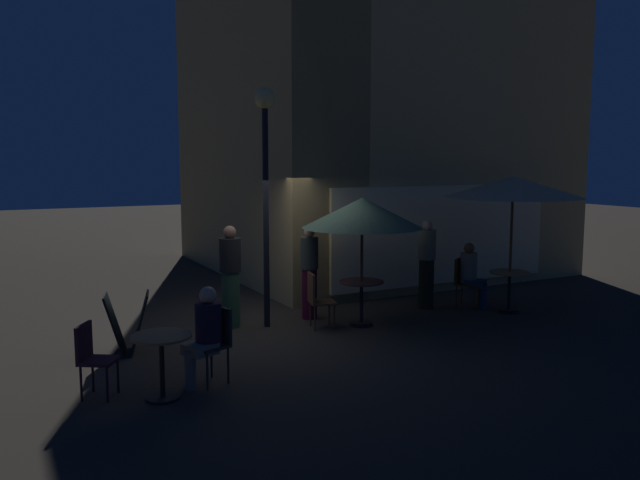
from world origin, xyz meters
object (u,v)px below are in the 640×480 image
cafe_chair_1 (317,296)px  patron_standing_3 (309,273)px  cafe_table_0 (509,283)px  patio_umbrella_1 (362,213)px  patron_standing_2 (230,277)px  cafe_chair_3 (92,353)px  patron_standing_4 (427,264)px  cafe_table_1 (361,293)px  street_lamp_near_corner (265,156)px  cafe_chair_2 (215,337)px  menu_sandwich_board (127,323)px  cafe_chair_0 (463,278)px  patron_seated_1 (205,330)px  patio_umbrella_0 (513,187)px  cafe_table_2 (162,353)px  patron_seated_0 (471,272)px

cafe_chair_1 → patron_standing_3: 0.74m
cafe_table_0 → cafe_chair_1: 3.77m
patio_umbrella_1 → patron_standing_2: patio_umbrella_1 is taller
cafe_table_0 → cafe_chair_3: size_ratio=0.86×
patron_standing_4 → cafe_table_1: bearing=46.8°
street_lamp_near_corner → cafe_table_0: (4.42, -1.14, -2.33)m
cafe_chair_2 → patron_standing_2: 2.73m
cafe_chair_2 → cafe_chair_3: 1.49m
menu_sandwich_board → cafe_chair_3: (-0.72, -1.60, 0.08)m
street_lamp_near_corner → cafe_chair_2: street_lamp_near_corner is taller
patio_umbrella_1 → cafe_chair_0: (2.47, 0.29, -1.38)m
cafe_chair_0 → patron_standing_2: (-4.50, 0.65, 0.31)m
patio_umbrella_1 → patron_seated_1: (-3.26, -1.59, -1.23)m
cafe_table_0 → cafe_chair_0: (-0.47, 0.74, 0.00)m
street_lamp_near_corner → cafe_table_1: (1.47, -0.69, -2.32)m
cafe_table_1 → patio_umbrella_0: (2.95, -0.45, 1.76)m
cafe_chair_0 → patron_standing_3: bearing=-133.0°
patio_umbrella_0 → patron_standing_3: size_ratio=1.53×
cafe_chair_1 → cafe_chair_3: (-3.83, -1.55, -0.02)m
patron_standing_4 → patron_seated_1: bearing=53.1°
cafe_table_0 → patron_standing_4: bearing=140.4°
menu_sandwich_board → patron_standing_3: (3.30, 0.61, 0.38)m
cafe_table_0 → patron_standing_2: bearing=164.4°
cafe_table_1 → cafe_table_2: bearing=-154.8°
cafe_table_2 → patron_standing_2: (1.85, 2.76, 0.31)m
patio_umbrella_1 → patron_seated_1: bearing=-154.0°
cafe_chair_1 → cafe_chair_0: bearing=15.4°
menu_sandwich_board → cafe_chair_2: 1.93m
menu_sandwich_board → patron_seated_1: (0.62, -1.83, 0.26)m
patron_standing_3 → patron_seated_0: bearing=-12.0°
street_lamp_near_corner → patio_umbrella_1: (1.47, -0.69, -0.95)m
patio_umbrella_0 → street_lamp_near_corner: bearing=165.5°
cafe_chair_3 → patio_umbrella_0: bearing=39.3°
patron_seated_1 → patron_standing_2: patron_standing_2 is taller
cafe_table_0 → cafe_chair_3: cafe_chair_3 is taller
patio_umbrella_1 → patron_standing_3: bearing=124.4°
cafe_table_2 → patron_standing_4: patron_standing_4 is taller
cafe_table_0 → cafe_table_1: size_ratio=0.99×
cafe_chair_0 → patron_seated_0: size_ratio=0.75×
cafe_table_2 → patron_standing_2: 3.34m
cafe_chair_0 → cafe_table_0: bearing=-0.0°
cafe_table_2 → patio_umbrella_1: 4.50m
patio_umbrella_1 → cafe_chair_2: bearing=-153.7°
patio_umbrella_0 → cafe_chair_0: patio_umbrella_0 is taller
cafe_chair_2 → patron_seated_1: (-0.14, -0.05, 0.13)m
patron_seated_0 → patron_standing_4: 0.88m
cafe_table_1 → patron_standing_2: patron_standing_2 is taller
patio_umbrella_0 → patron_standing_4: patio_umbrella_0 is taller
menu_sandwich_board → patio_umbrella_0: (6.83, -0.69, 1.88)m
patio_umbrella_0 → patio_umbrella_1: patio_umbrella_0 is taller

